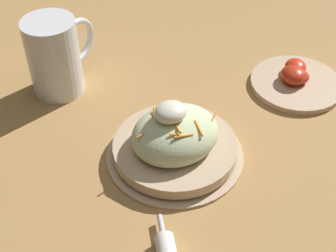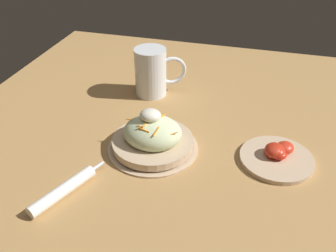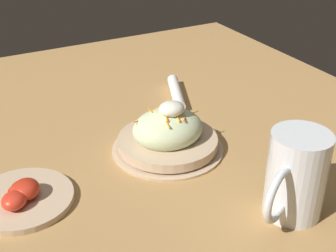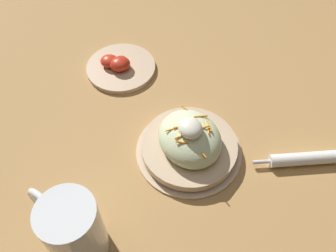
{
  "view_description": "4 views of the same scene",
  "coord_description": "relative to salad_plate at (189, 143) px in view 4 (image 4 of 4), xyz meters",
  "views": [
    {
      "loc": [
        0.44,
        0.47,
        0.58
      ],
      "look_at": [
        0.13,
        -0.0,
        0.07
      ],
      "focal_mm": 51.94,
      "sensor_mm": 36.0,
      "label": 1
    },
    {
      "loc": [
        -0.11,
        0.7,
        0.57
      ],
      "look_at": [
        0.09,
        0.0,
        0.07
      ],
      "focal_mm": 39.25,
      "sensor_mm": 36.0,
      "label": 2
    },
    {
      "loc": [
        -0.26,
        -0.71,
        0.5
      ],
      "look_at": [
        0.13,
        0.01,
        0.05
      ],
      "focal_mm": 49.73,
      "sensor_mm": 36.0,
      "label": 3
    },
    {
      "loc": [
        0.48,
        -0.23,
        0.64
      ],
      "look_at": [
        0.08,
        -0.02,
        0.05
      ],
      "focal_mm": 37.96,
      "sensor_mm": 36.0,
      "label": 4
    }
  ],
  "objects": [
    {
      "name": "ground_plane",
      "position": [
        -0.13,
        -0.0,
        -0.03
      ],
      "size": [
        1.43,
        1.43,
        0.0
      ],
      "primitive_type": "plane",
      "color": "#B2844C"
    },
    {
      "name": "salad_plate",
      "position": [
        0.0,
        0.0,
        0.0
      ],
      "size": [
        0.23,
        0.23,
        0.11
      ],
      "color": "#D1B28E",
      "rests_on": "ground_plane"
    },
    {
      "name": "beer_mug",
      "position": [
        0.09,
        -0.27,
        0.03
      ],
      "size": [
        0.15,
        0.1,
        0.15
      ],
      "color": "white",
      "rests_on": "ground_plane"
    },
    {
      "name": "napkin_roll",
      "position": [
        0.14,
        0.21,
        -0.02
      ],
      "size": [
        0.09,
        0.19,
        0.03
      ],
      "color": "white",
      "rests_on": "ground_plane"
    },
    {
      "name": "tomato_plate",
      "position": [
        -0.3,
        -0.03,
        -0.02
      ],
      "size": [
        0.18,
        0.18,
        0.04
      ],
      "color": "#D1B28E",
      "rests_on": "ground_plane"
    }
  ]
}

